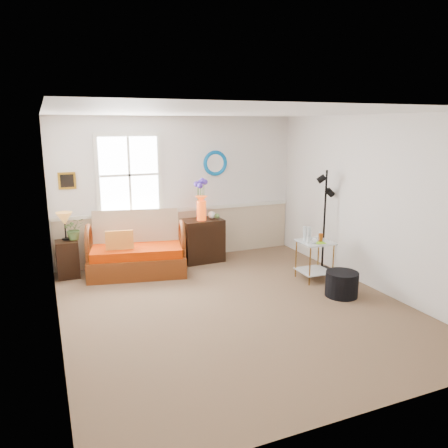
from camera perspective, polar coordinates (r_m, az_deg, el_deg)
name	(u,v)px	position (r m, az deg, el deg)	size (l,w,h in m)	color
floor	(235,307)	(6.11, 1.42, -10.79)	(4.50, 5.00, 0.01)	brown
ceiling	(236,112)	(5.60, 1.57, 14.38)	(4.50, 5.00, 0.01)	white
walls	(235,215)	(5.71, 1.49, 1.24)	(4.51, 5.01, 2.60)	silver
wainscot	(181,234)	(8.17, -5.69, -1.37)	(4.46, 0.02, 0.90)	#C1AB8A
chair_rail	(180,210)	(8.06, -5.75, 1.86)	(4.46, 0.04, 0.06)	silver
window	(129,175)	(7.75, -12.27, 6.27)	(1.14, 0.06, 1.44)	white
picture	(67,181)	(7.64, -19.83, 5.34)	(0.28, 0.03, 0.28)	#B27F1F
mirror	(215,163)	(8.18, -1.17, 7.95)	(0.47, 0.47, 0.07)	#007ABF
loveseat	(136,244)	(7.39, -11.36, -2.57)	(1.57, 0.89, 1.03)	#6F300E
throw_pillow	(120,244)	(7.27, -13.46, -2.59)	(0.44, 0.11, 0.44)	#DB4C03
lamp_stand	(68,259)	(7.59, -19.76, -4.33)	(0.35, 0.35, 0.61)	black
table_lamp	(65,227)	(7.49, -20.06, -0.31)	(0.26, 0.26, 0.47)	#C77F32
potted_plant	(74,231)	(7.52, -18.98, -0.91)	(0.32, 0.36, 0.28)	#456330
cabinet	(202,240)	(7.97, -2.85, -2.15)	(0.73, 0.47, 0.78)	black
flower_vase	(201,200)	(7.76, -2.99, 3.15)	(0.21, 0.21, 0.73)	#EE450D
side_table	(314,261)	(7.18, 11.71, -4.69)	(0.50, 0.50, 0.64)	olive
tabletop_items	(314,234)	(7.08, 11.68, -1.32)	(0.37, 0.37, 0.22)	silver
floor_lamp	(324,221)	(7.57, 12.97, 0.41)	(0.25, 0.25, 1.72)	black
ottoman	(342,284)	(6.64, 15.12, -7.58)	(0.47, 0.47, 0.36)	black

